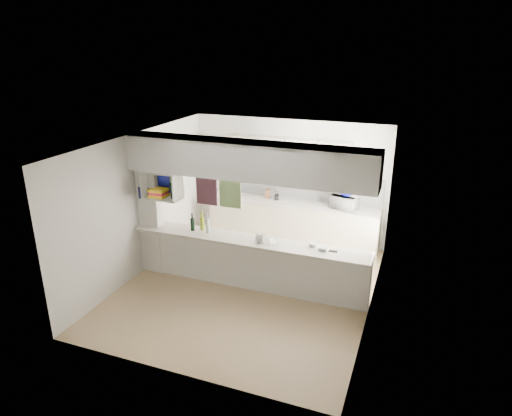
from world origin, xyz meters
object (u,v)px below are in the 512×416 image
at_px(wine_bottles, 201,224).
at_px(dish_rack, 267,237).
at_px(bowl, 346,195).
at_px(microwave, 345,202).

bearing_deg(wine_bottles, dish_rack, -0.94).
bearing_deg(bowl, dish_rack, -114.76).
relative_size(bowl, wine_bottles, 0.67).
xyz_separation_m(dish_rack, wine_bottles, (-1.25, 0.02, 0.05)).
bearing_deg(bowl, microwave, 132.61).
distance_m(microwave, wine_bottles, 2.98).
bearing_deg(dish_rack, microwave, 47.18).
relative_size(microwave, wine_bottles, 1.37).
distance_m(dish_rack, wine_bottles, 1.25).
bearing_deg(dish_rack, wine_bottles, 160.19).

